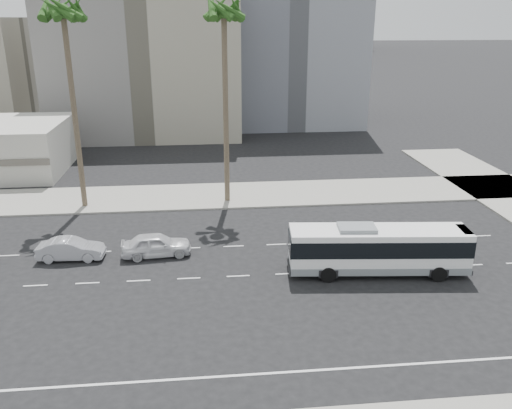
{
  "coord_description": "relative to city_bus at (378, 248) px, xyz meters",
  "views": [
    {
      "loc": [
        -4.86,
        -28.91,
        14.91
      ],
      "look_at": [
        -1.49,
        4.0,
        3.2
      ],
      "focal_mm": 37.04,
      "sensor_mm": 36.0,
      "label": 1
    }
  ],
  "objects": [
    {
      "name": "palm_near",
      "position": [
        -8.52,
        14.35,
        13.41
      ],
      "size": [
        4.93,
        4.93,
        16.62
      ],
      "rotation": [
        0.0,
        0.0,
        -0.24
      ],
      "color": "brown",
      "rests_on": "ground"
    },
    {
      "name": "midrise_gray_center",
      "position": [
        2.42,
        52.38,
        11.36
      ],
      "size": [
        20.0,
        20.0,
        26.0
      ],
      "primitive_type": "cube",
      "color": "slate",
      "rests_on": "ground"
    },
    {
      "name": "car_b",
      "position": [
        -19.25,
        3.94,
        -0.94
      ],
      "size": [
        1.65,
        4.31,
        1.4
      ],
      "primitive_type": "imported",
      "rotation": [
        0.0,
        0.0,
        1.53
      ],
      "color": "#ADADB4",
      "rests_on": "ground"
    },
    {
      "name": "car_a",
      "position": [
        -13.75,
        3.92,
        -0.86
      ],
      "size": [
        2.25,
        4.71,
        1.55
      ],
      "primitive_type": "imported",
      "rotation": [
        0.0,
        0.0,
        1.66
      ],
      "color": "silver",
      "rests_on": "ground"
    },
    {
      "name": "ground",
      "position": [
        -5.58,
        0.38,
        -1.64
      ],
      "size": [
        700.0,
        700.0,
        0.0
      ],
      "primitive_type": "plane",
      "color": "black",
      "rests_on": "ground"
    },
    {
      "name": "palm_mid",
      "position": [
        -20.42,
        14.17,
        13.42
      ],
      "size": [
        5.42,
        5.42,
        16.73
      ],
      "rotation": [
        0.0,
        0.0,
        0.01
      ],
      "color": "brown",
      "rests_on": "ground"
    },
    {
      "name": "sidewalk_north",
      "position": [
        -5.58,
        15.88,
        -1.56
      ],
      "size": [
        120.0,
        7.0,
        0.15
      ],
      "primitive_type": "cube",
      "color": "gray",
      "rests_on": "ground"
    },
    {
      "name": "city_bus",
      "position": [
        0.0,
        0.0,
        0.0
      ],
      "size": [
        11.04,
        3.41,
        3.12
      ],
      "rotation": [
        0.0,
        0.0,
        -0.09
      ],
      "color": "white",
      "rests_on": "ground"
    },
    {
      "name": "midrise_beige_west",
      "position": [
        -17.58,
        45.38,
        7.36
      ],
      "size": [
        24.0,
        18.0,
        18.0
      ],
      "primitive_type": "cube",
      "color": "gray",
      "rests_on": "ground"
    }
  ]
}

